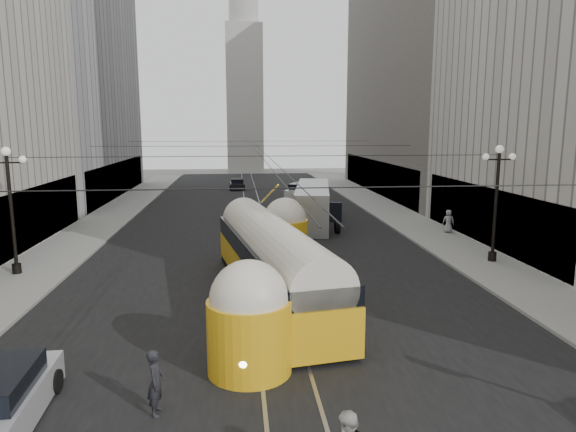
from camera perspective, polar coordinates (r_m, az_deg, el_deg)
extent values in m
cube|color=black|center=(41.56, -3.63, -0.51)|extent=(20.00, 85.00, 0.02)
cube|color=gray|center=(46.21, -18.83, 0.12)|extent=(4.00, 72.00, 0.15)
cube|color=gray|center=(46.91, 11.02, 0.61)|extent=(4.00, 72.00, 0.15)
cube|color=gray|center=(41.54, -4.67, -0.53)|extent=(0.12, 85.00, 0.04)
cube|color=gray|center=(41.59, -2.60, -0.49)|extent=(0.12, 85.00, 0.04)
cube|color=black|center=(35.18, -26.66, -0.14)|extent=(0.10, 18.00, 3.60)
cube|color=#999999|center=(59.72, -24.68, 15.27)|extent=(12.00, 28.00, 28.00)
cube|color=black|center=(58.03, -18.25, 3.96)|extent=(0.10, 25.20, 3.60)
cube|color=black|center=(34.48, 21.03, 0.07)|extent=(0.10, 18.00, 3.60)
cube|color=#514C47|center=(60.87, 15.75, 17.57)|extent=(12.00, 32.00, 32.00)
cube|color=black|center=(58.68, 9.68, 4.38)|extent=(0.10, 28.80, 3.60)
cube|color=#B2AFA8|center=(88.48, -4.84, 12.76)|extent=(6.00, 6.00, 24.00)
cylinder|color=#B2AFA8|center=(90.29, -4.97, 21.67)|extent=(4.80, 4.80, 4.00)
cylinder|color=black|center=(28.98, -28.34, 0.10)|extent=(0.18, 0.18, 6.00)
cylinder|color=black|center=(29.51, -27.91, -5.17)|extent=(0.44, 0.44, 0.50)
cylinder|color=black|center=(28.70, -28.77, 5.22)|extent=(1.60, 0.08, 0.08)
sphere|color=white|center=(28.68, -28.86, 6.31)|extent=(0.44, 0.44, 0.44)
sphere|color=white|center=(28.41, -27.40, 5.60)|extent=(0.36, 0.36, 0.36)
cylinder|color=black|center=(30.14, 22.07, 0.90)|extent=(0.18, 0.18, 6.00)
cylinder|color=black|center=(30.65, 21.74, -4.19)|extent=(0.44, 0.44, 0.50)
cylinder|color=black|center=(29.88, 22.39, 5.83)|extent=(1.60, 0.08, 0.08)
sphere|color=white|center=(29.85, 22.46, 6.88)|extent=(0.44, 0.44, 0.44)
sphere|color=white|center=(29.53, 21.12, 6.16)|extent=(0.36, 0.36, 0.36)
sphere|color=white|center=(30.23, 23.68, 6.06)|extent=(0.36, 0.36, 0.36)
cylinder|color=black|center=(12.52, 0.70, 3.12)|extent=(25.00, 0.03, 0.03)
cylinder|color=black|center=(26.43, -2.65, 6.67)|extent=(25.00, 0.03, 0.03)
cylinder|color=black|center=(40.41, -3.70, 7.76)|extent=(25.00, 0.03, 0.03)
cylinder|color=black|center=(54.39, -4.21, 8.29)|extent=(25.00, 0.03, 0.03)
cylinder|color=black|center=(44.41, -3.88, 7.69)|extent=(0.03, 72.00, 0.03)
cylinder|color=black|center=(44.42, -3.36, 7.69)|extent=(0.03, 72.00, 0.03)
cube|color=gold|center=(22.63, -1.72, -6.62)|extent=(4.94, 14.21, 1.70)
cube|color=black|center=(22.87, -1.71, -8.54)|extent=(4.87, 13.80, 0.30)
cube|color=black|center=(22.35, -1.74, -3.92)|extent=(4.93, 14.01, 0.85)
cylinder|color=silver|center=(22.28, -1.74, -3.17)|extent=(4.61, 13.95, 2.30)
cylinder|color=gold|center=(16.16, -4.31, -13.19)|extent=(2.60, 2.60, 2.30)
sphere|color=silver|center=(15.73, -4.37, -9.18)|extent=(2.40, 2.40, 2.40)
cylinder|color=gold|center=(29.25, -0.33, -2.62)|extent=(2.60, 2.60, 2.30)
sphere|color=silver|center=(29.02, -0.33, -0.31)|extent=(2.40, 2.40, 2.40)
sphere|color=#FFF2BF|center=(15.25, -4.96, -15.91)|extent=(0.36, 0.36, 0.36)
cube|color=#9B9DA0|center=(40.04, 2.74, 1.28)|extent=(4.28, 11.89, 2.91)
cube|color=black|center=(39.97, 2.75, 1.97)|extent=(4.23, 11.49, 1.07)
cube|color=black|center=(34.35, 4.14, 0.41)|extent=(2.22, 0.46, 1.36)
cylinder|color=black|center=(36.24, 1.72, -1.25)|extent=(0.30, 0.97, 0.97)
cylinder|color=black|center=(36.62, 5.49, -1.18)|extent=(0.30, 0.97, 0.97)
cylinder|color=black|center=(43.87, 0.43, 0.70)|extent=(0.30, 0.97, 0.97)
cylinder|color=black|center=(44.19, 3.56, 0.75)|extent=(0.30, 0.97, 0.97)
cylinder|color=black|center=(16.67, -24.40, -16.40)|extent=(0.22, 0.68, 0.68)
cube|color=white|center=(55.31, 1.31, 2.63)|extent=(3.76, 5.17, 0.85)
cube|color=black|center=(55.24, 1.32, 3.25)|extent=(2.66, 3.11, 0.80)
cylinder|color=black|center=(53.63, 0.58, 2.22)|extent=(0.22, 0.68, 0.68)
cylinder|color=black|center=(53.84, 2.46, 2.25)|extent=(0.22, 0.68, 0.68)
cylinder|color=black|center=(56.84, 0.23, 2.66)|extent=(0.22, 0.68, 0.68)
cylinder|color=black|center=(57.04, 2.00, 2.68)|extent=(0.22, 0.68, 0.68)
cube|color=black|center=(62.86, -5.71, 3.38)|extent=(1.91, 4.13, 0.71)
cube|color=black|center=(62.80, -5.72, 3.84)|extent=(1.60, 2.31, 0.68)
cylinder|color=black|center=(61.52, -6.40, 3.10)|extent=(0.22, 0.57, 0.57)
cylinder|color=black|center=(61.52, -5.01, 3.12)|extent=(0.22, 0.57, 0.57)
cylinder|color=black|center=(64.24, -6.37, 3.38)|extent=(0.22, 0.57, 0.57)
cylinder|color=black|center=(64.24, -5.04, 3.41)|extent=(0.22, 0.57, 0.57)
imported|color=black|center=(14.50, -14.48, -17.45)|extent=(0.48, 0.68, 1.78)
imported|color=gray|center=(37.61, 17.40, -0.55)|extent=(0.89, 0.67, 1.63)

